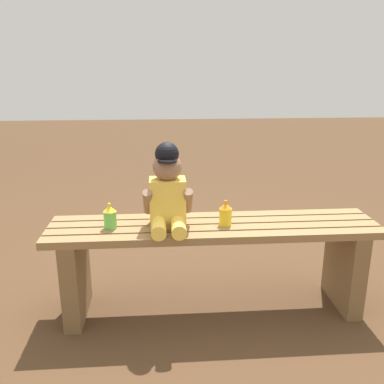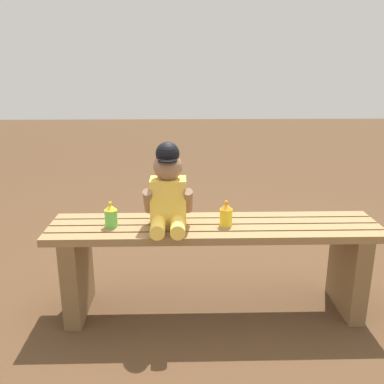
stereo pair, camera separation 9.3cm
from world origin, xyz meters
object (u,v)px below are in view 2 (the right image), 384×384
Objects in this scene: park_bench at (214,253)px; sippy_cup_right at (226,214)px; child_figure at (168,191)px; sippy_cup_left at (111,215)px.

sippy_cup_right is (0.05, -0.02, 0.21)m from park_bench.
sippy_cup_right is at bearing -0.95° from child_figure.
sippy_cup_right is (0.28, -0.00, -0.12)m from child_figure.
sippy_cup_right reaches higher than park_bench.
sippy_cup_left is 1.00× the size of sippy_cup_right.
child_figure is 3.26× the size of sippy_cup_right.
park_bench is 0.22m from sippy_cup_right.
child_figure reaches higher than sippy_cup_right.
park_bench is 0.54m from sippy_cup_left.
sippy_cup_left reaches higher than park_bench.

